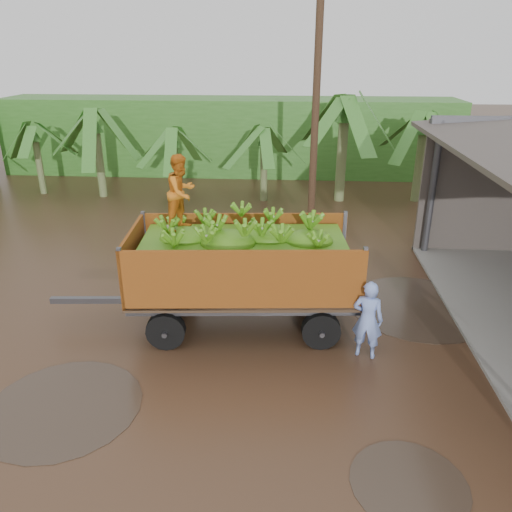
% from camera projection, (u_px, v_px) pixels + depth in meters
% --- Properties ---
extents(ground, '(100.00, 100.00, 0.00)m').
position_uv_depth(ground, '(233.00, 348.00, 10.56)').
color(ground, black).
rests_on(ground, ground).
extents(hedge_north, '(22.00, 3.00, 3.60)m').
position_uv_depth(hedge_north, '(229.00, 136.00, 24.70)').
color(hedge_north, '#2D661E').
rests_on(hedge_north, ground).
extents(banana_trailer, '(6.89, 2.75, 3.87)m').
position_uv_depth(banana_trailer, '(243.00, 264.00, 10.95)').
color(banana_trailer, '#BB621A').
rests_on(banana_trailer, ground).
extents(man_blue, '(0.70, 0.56, 1.68)m').
position_uv_depth(man_blue, '(368.00, 320.00, 9.98)').
color(man_blue, '#7A94DF').
rests_on(man_blue, ground).
extents(utility_pole, '(1.20, 0.24, 8.41)m').
position_uv_depth(utility_pole, '(316.00, 102.00, 15.79)').
color(utility_pole, '#47301E').
rests_on(utility_pole, ground).
extents(banana_plants, '(22.03, 20.42, 4.32)m').
position_uv_depth(banana_plants, '(80.00, 180.00, 16.18)').
color(banana_plants, '#2D661E').
rests_on(banana_plants, ground).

